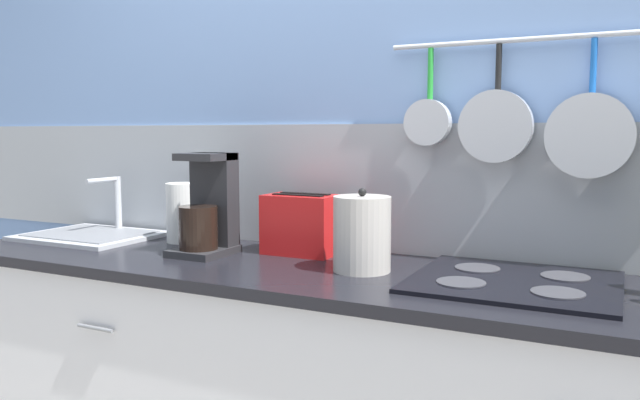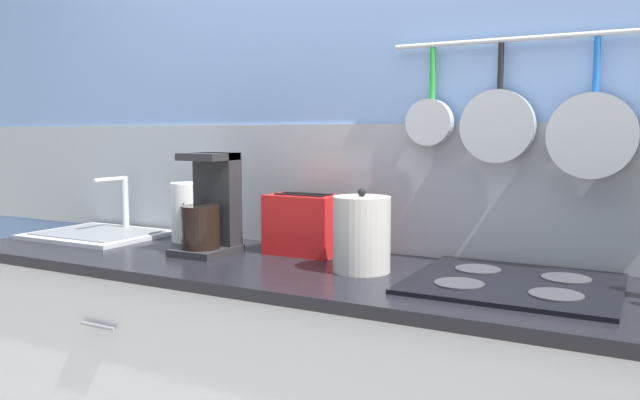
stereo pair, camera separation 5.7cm
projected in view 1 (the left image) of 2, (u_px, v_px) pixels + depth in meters
wall_back at (386, 141)px, 2.12m from camera, size 7.20×0.15×2.60m
countertop at (342, 276)px, 1.85m from camera, size 2.80×0.62×0.03m
sink_basin at (92, 233)px, 2.43m from camera, size 0.49×0.40×0.23m
paper_towel_roll at (182, 213)px, 2.32m from camera, size 0.12×0.12×0.22m
coffee_maker at (208, 212)px, 2.09m from camera, size 0.17×0.21×0.34m
toaster at (301, 224)px, 2.09m from camera, size 0.26×0.15×0.20m
kettle at (362, 234)px, 1.83m from camera, size 0.17×0.17×0.25m
cooktop at (514, 282)px, 1.68m from camera, size 0.53×0.49×0.01m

